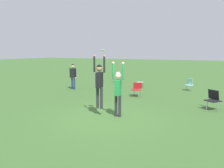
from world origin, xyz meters
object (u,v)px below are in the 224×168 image
at_px(frisbee, 103,50).
at_px(person_jumping, 99,80).
at_px(camping_chair_1, 137,88).
at_px(camping_chair_4, 117,77).
at_px(cooler_box, 140,85).
at_px(person_defending, 118,88).
at_px(camping_chair_3, 213,98).
at_px(camping_chair_2, 189,84).
at_px(person_spectator_near, 73,74).

bearing_deg(frisbee, person_jumping, -165.16).
relative_size(camping_chair_1, camping_chair_4, 1.04).
distance_m(frisbee, cooler_box, 7.92).
height_order(person_defending, camping_chair_3, person_defending).
bearing_deg(camping_chair_3, cooler_box, -3.70).
distance_m(person_jumping, camping_chair_1, 4.43).
xyz_separation_m(person_jumping, camping_chair_4, (-3.66, 9.06, -1.04)).
bearing_deg(frisbee, person_defending, 11.98).
height_order(person_jumping, person_defending, person_jumping).
bearing_deg(person_defending, person_jumping, -90.00).
distance_m(person_jumping, person_defending, 0.84).
bearing_deg(camping_chair_4, frisbee, 119.44).
bearing_deg(frisbee, camping_chair_3, 38.61).
distance_m(person_jumping, camping_chair_3, 5.37).
distance_m(camping_chair_1, camping_chair_3, 4.32).
bearing_deg(camping_chair_1, camping_chair_3, 133.03).
xyz_separation_m(camping_chair_1, camping_chair_3, (4.18, -1.07, 0.02)).
height_order(person_defending, cooler_box, person_defending).
bearing_deg(person_jumping, person_defending, -90.00).
bearing_deg(camping_chair_2, camping_chair_3, 135.90).
height_order(camping_chair_4, person_spectator_near, person_spectator_near).
xyz_separation_m(frisbee, cooler_box, (-1.14, 7.43, -2.50)).
xyz_separation_m(camping_chair_4, cooler_box, (2.66, -1.59, -0.25)).
height_order(camping_chair_2, person_spectator_near, person_spectator_near).
distance_m(person_defending, camping_chair_2, 7.92).
bearing_deg(frisbee, camping_chair_1, 92.29).
distance_m(person_jumping, camping_chair_2, 8.31).
height_order(camping_chair_2, cooler_box, camping_chair_2).
bearing_deg(person_defending, person_spectator_near, -140.08).
bearing_deg(person_jumping, camping_chair_1, -12.25).
xyz_separation_m(camping_chair_3, person_spectator_near, (-9.04, 1.27, 0.57)).
relative_size(person_defending, person_spectator_near, 1.26).
bearing_deg(camping_chair_1, person_defending, 68.29).
xyz_separation_m(camping_chair_2, camping_chair_4, (-6.08, 1.18, -0.01)).
relative_size(camping_chair_3, camping_chair_4, 1.12).
height_order(person_jumping, camping_chair_1, person_jumping).
xyz_separation_m(camping_chair_1, cooler_box, (-0.97, 3.15, -0.29)).
bearing_deg(camping_chair_3, camping_chair_2, -33.84).
xyz_separation_m(frisbee, camping_chair_4, (-3.81, 9.02, -2.25)).
bearing_deg(camping_chair_3, camping_chair_1, 21.25).
xyz_separation_m(frisbee, person_spectator_near, (-5.03, 4.48, -1.62)).
relative_size(person_jumping, person_defending, 1.00).
distance_m(camping_chair_4, person_spectator_near, 4.75).
distance_m(camping_chair_2, person_spectator_near, 8.07).
bearing_deg(camping_chair_4, camping_chair_3, 149.92).
height_order(camping_chair_3, person_spectator_near, person_spectator_near).
relative_size(frisbee, camping_chair_3, 0.26).
xyz_separation_m(camping_chair_2, cooler_box, (-3.42, -0.41, -0.26)).
distance_m(person_spectator_near, cooler_box, 4.96).
xyz_separation_m(camping_chair_4, person_spectator_near, (-1.22, -4.55, 0.63)).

